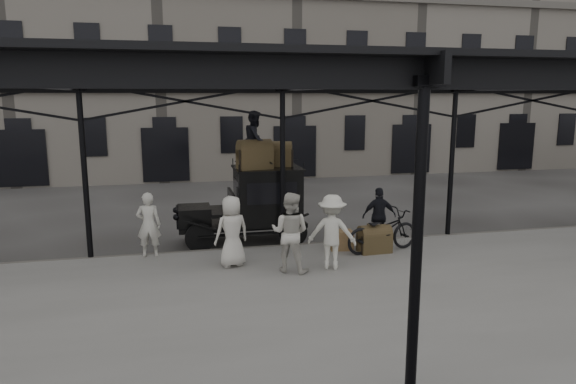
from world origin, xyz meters
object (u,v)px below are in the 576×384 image
taxi (257,201)px  bicycle (382,231)px  porter_left (149,225)px  steamer_trunk_roof_near (255,157)px  porter_official (379,216)px  steamer_trunk_platform (374,241)px

taxi → bicycle: size_ratio=1.72×
porter_left → steamer_trunk_roof_near: (2.89, 1.02, 1.54)m
porter_left → porter_official: size_ratio=1.05×
taxi → porter_official: (3.16, -1.50, -0.26)m
porter_left → bicycle: size_ratio=0.79×
bicycle → steamer_trunk_platform: bicycle is taller
bicycle → steamer_trunk_platform: (-0.22, -0.01, -0.25)m
bicycle → steamer_trunk_roof_near: size_ratio=2.28×
porter_left → porter_official: (6.13, -0.23, -0.04)m
bicycle → steamer_trunk_roof_near: (-3.06, 1.92, 1.81)m
porter_left → steamer_trunk_roof_near: size_ratio=1.79×
porter_official → steamer_trunk_platform: (-0.40, -0.68, -0.49)m
taxi → bicycle: (2.98, -2.17, -0.50)m
steamer_trunk_roof_near → steamer_trunk_platform: 4.01m
porter_official → porter_left: bearing=5.8°
porter_official → bicycle: porter_official is taller
taxi → porter_left: bearing=-156.9°
porter_left → steamer_trunk_platform: (5.73, -0.91, -0.53)m
taxi → porter_official: size_ratio=2.31×
taxi → steamer_trunk_roof_near: (-0.08, -0.25, 1.32)m
porter_left → porter_official: 6.13m
steamer_trunk_roof_near → steamer_trunk_platform: bearing=-43.8°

